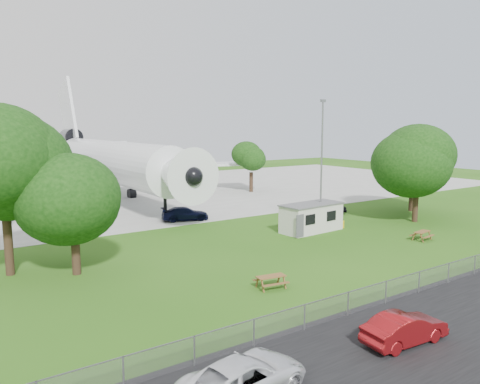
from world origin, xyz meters
TOP-DOWN VIEW (x-y plane):
  - ground at (0.00, 0.00)m, footprint 160.00×160.00m
  - asphalt_strip at (0.00, -13.00)m, footprint 120.00×8.00m
  - concrete_apron at (0.00, 38.00)m, footprint 120.00×46.00m
  - airliner at (-2.00, 35.86)m, footprint 46.36×47.73m
  - site_cabin at (6.94, 6.04)m, footprint 6.84×3.12m
  - picnic_west at (-5.68, -3.95)m, footprint 2.01×1.77m
  - picnic_east at (12.45, -1.84)m, footprint 2.01×1.76m
  - fence at (0.00, -9.50)m, footprint 58.00×0.04m
  - lamp_mast at (8.20, 6.20)m, footprint 0.16×0.16m
  - tree_west_big at (-18.30, 7.76)m, footprint 8.60×8.60m
  - tree_west_small at (-14.65, 5.40)m, footprint 7.47×7.47m
  - tree_east_front at (18.69, 3.30)m, footprint 8.24×8.24m
  - tree_east_back at (23.66, 7.31)m, footprint 8.19×8.19m
  - tree_far_apron at (17.54, 30.37)m, footprint 5.11×5.11m
  - car_centre_sedan at (-5.22, -13.09)m, footprint 4.35×1.82m
  - car_west_estate at (-13.55, -12.41)m, footprint 5.39×3.01m
  - car_ne_sedan at (15.34, 11.94)m, footprint 1.38×3.88m
  - car_apron_van at (-0.45, 17.09)m, footprint 5.20×3.31m

SIDE VIEW (x-z plane):
  - ground at x=0.00m, z-range 0.00..0.00m
  - picnic_west at x=-5.68m, z-range -0.38..0.38m
  - picnic_east at x=12.45m, z-range -0.38..0.38m
  - fence at x=0.00m, z-range -0.65..0.65m
  - asphalt_strip at x=0.00m, z-range 0.00..0.02m
  - concrete_apron at x=0.00m, z-range 0.00..0.03m
  - car_ne_sedan at x=15.34m, z-range 0.00..1.28m
  - car_centre_sedan at x=-5.22m, z-range 0.00..1.40m
  - car_apron_van at x=-0.45m, z-range 0.00..1.40m
  - car_west_estate at x=-13.55m, z-range 0.00..1.42m
  - site_cabin at x=6.94m, z-range 0.00..2.62m
  - tree_west_small at x=-14.65m, z-range 0.52..9.06m
  - tree_far_apron at x=17.54m, z-range 1.22..8.82m
  - airliner at x=-2.00m, z-range -3.57..14.11m
  - tree_east_back at x=23.66m, z-range 0.92..10.95m
  - lamp_mast at x=8.20m, z-range 0.00..12.00m
  - tree_east_front at x=18.69m, z-range 1.03..11.35m
  - tree_west_big at x=-18.30m, z-range 1.56..13.31m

